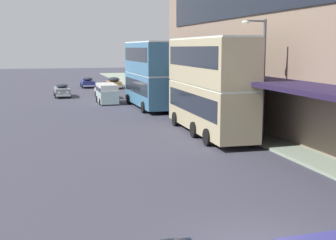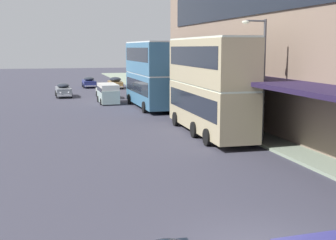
# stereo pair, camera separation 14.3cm
# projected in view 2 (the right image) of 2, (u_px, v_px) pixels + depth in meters

# --- Properties ---
(transit_bus_kerbside_front) EXTENTS (2.94, 10.32, 6.13)m
(transit_bus_kerbside_front) POSITION_uv_depth(u_px,v_px,m) (150.00, 72.00, 43.12)
(transit_bus_kerbside_front) COLOR teal
(transit_bus_kerbside_front) RESTS_ON ground
(transit_bus_kerbside_rear) EXTENTS (2.78, 11.04, 6.22)m
(transit_bus_kerbside_rear) POSITION_uv_depth(u_px,v_px,m) (209.00, 83.00, 29.86)
(transit_bus_kerbside_rear) COLOR tan
(transit_bus_kerbside_rear) RESTS_ON ground
(sedan_far_back) EXTENTS (1.99, 4.81, 1.58)m
(sedan_far_back) POSITION_uv_depth(u_px,v_px,m) (106.00, 91.00, 52.60)
(sedan_far_back) COLOR beige
(sedan_far_back) RESTS_ON ground
(sedan_lead_near) EXTENTS (1.80, 4.56, 1.52)m
(sedan_lead_near) POSITION_uv_depth(u_px,v_px,m) (89.00, 82.00, 66.08)
(sedan_lead_near) COLOR navy
(sedan_lead_near) RESTS_ON ground
(sedan_lead_mid) EXTENTS (2.12, 4.34, 1.58)m
(sedan_lead_mid) POSITION_uv_depth(u_px,v_px,m) (115.00, 83.00, 64.55)
(sedan_lead_mid) COLOR #9E7741
(sedan_lead_mid) RESTS_ON ground
(sedan_trailing_near) EXTENTS (1.83, 4.68, 1.57)m
(sedan_trailing_near) POSITION_uv_depth(u_px,v_px,m) (63.00, 90.00, 53.45)
(sedan_trailing_near) COLOR gray
(sedan_trailing_near) RESTS_ON ground
(vw_van) EXTENTS (1.92, 4.56, 1.96)m
(vw_van) POSITION_uv_depth(u_px,v_px,m) (108.00, 92.00, 47.28)
(vw_van) COLOR #ACC5BD
(vw_van) RESTS_ON ground
(street_lamp) EXTENTS (1.50, 0.28, 7.02)m
(street_lamp) POSITION_uv_depth(u_px,v_px,m) (261.00, 71.00, 26.78)
(street_lamp) COLOR #4C4C51
(street_lamp) RESTS_ON sidewalk_kerb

